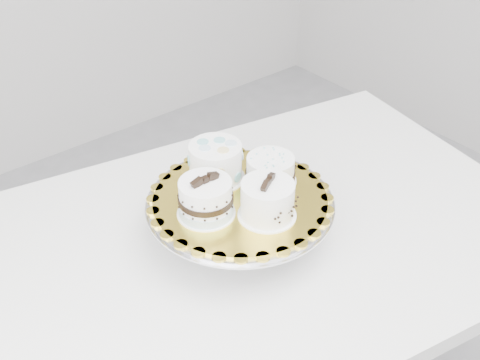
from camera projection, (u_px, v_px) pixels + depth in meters
table at (256, 257)px, 1.34m from camera, size 1.37×1.04×0.75m
cake_stand at (240, 212)px, 1.24m from camera, size 0.38×0.38×0.10m
cake_board at (240, 199)px, 1.22m from camera, size 0.43×0.43×0.01m
cake_swirl at (267, 201)px, 1.15m from camera, size 0.14×0.14×0.09m
cake_banded at (206, 199)px, 1.15m from camera, size 0.11×0.11×0.09m
cake_dots at (216, 162)px, 1.25m from camera, size 0.13×0.13×0.08m
cake_ribbon at (271, 170)px, 1.25m from camera, size 0.12×0.12×0.06m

